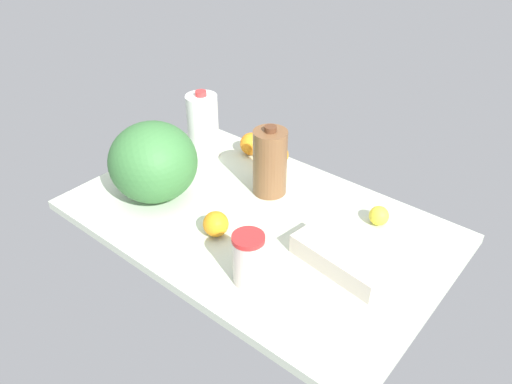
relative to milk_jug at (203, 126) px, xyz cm
name	(u,v)px	position (x,y,z in cm)	size (l,w,h in cm)	color
countertop	(256,221)	(-41.65, 18.81, -13.84)	(120.00, 76.00, 3.00)	beige
milk_jug	(203,126)	(0.00, 0.00, 0.00)	(11.79, 11.79, 26.25)	white
egg_carton	(341,259)	(-74.80, 21.46, -9.27)	(28.86, 11.70, 6.14)	beige
tumbler_cup	(249,259)	(-58.32, 42.03, -4.52)	(8.88, 8.88, 15.57)	beige
watermelon	(153,162)	(-7.50, 30.65, 0.98)	(29.25, 29.25, 26.65)	#39763A
chocolate_milk_jug	(270,162)	(-35.48, 4.10, -0.60)	(11.54, 11.54, 25.05)	brown
orange_loose	(251,144)	(-13.70, -11.95, -7.98)	(8.73, 8.73, 8.73)	orange
lemon_near_front	(379,216)	(-73.41, -3.46, -9.20)	(6.28, 6.28, 6.28)	yellow
orange_beside_bowl	(277,155)	(-26.57, -11.63, -7.99)	(8.70, 8.70, 8.70)	orange
orange_far_back	(216,224)	(-37.61, 33.13, -8.36)	(7.96, 7.96, 7.96)	orange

